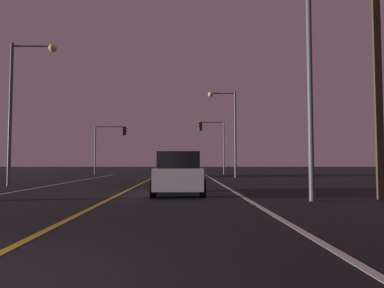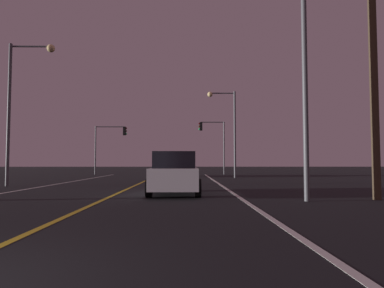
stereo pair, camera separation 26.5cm
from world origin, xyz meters
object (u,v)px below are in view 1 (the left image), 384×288
at_px(street_lamp_right_far, 228,122).
at_px(street_lamp_right_near, 295,49).
at_px(traffic_light_near_left, 111,138).
at_px(utility_pole_right, 377,56).
at_px(car_lead_same_lane, 179,174).
at_px(car_ahead_far, 176,167).
at_px(traffic_light_near_right, 212,135).
at_px(street_lamp_left_mid, 22,94).

bearing_deg(street_lamp_right_far, street_lamp_right_near, 90.30).
bearing_deg(traffic_light_near_left, utility_pole_right, -59.69).
relative_size(car_lead_same_lane, street_lamp_right_far, 0.60).
xyz_separation_m(traffic_light_near_left, utility_pole_right, (14.61, -24.99, 1.20)).
bearing_deg(street_lamp_right_near, traffic_light_near_left, -65.54).
relative_size(car_ahead_far, traffic_light_near_right, 0.76).
height_order(traffic_light_near_right, traffic_light_near_left, traffic_light_near_right).
xyz_separation_m(car_ahead_far, utility_pole_right, (7.52, -19.65, 4.21)).
height_order(car_lead_same_lane, street_lamp_right_far, street_lamp_right_far).
distance_m(street_lamp_left_mid, street_lamp_right_far, 15.76).
relative_size(street_lamp_right_near, street_lamp_left_mid, 1.03).
bearing_deg(street_lamp_left_mid, utility_pole_right, -24.12).
distance_m(car_lead_same_lane, street_lamp_left_mid, 10.75).
xyz_separation_m(street_lamp_left_mid, utility_pole_right, (15.65, -7.01, 0.04)).
distance_m(car_ahead_far, traffic_light_near_right, 7.29).
bearing_deg(car_ahead_far, street_lamp_left_mid, 147.24).
bearing_deg(traffic_light_near_right, traffic_light_near_left, -0.00).
bearing_deg(traffic_light_near_right, car_lead_same_lane, 82.03).
bearing_deg(traffic_light_near_left, street_lamp_right_far, -36.20).
xyz_separation_m(street_lamp_right_near, street_lamp_right_far, (-0.09, 17.01, -0.49)).
bearing_deg(traffic_light_near_left, car_lead_same_lane, -71.63).
distance_m(car_lead_same_lane, utility_pole_right, 8.47).
height_order(car_lead_same_lane, street_lamp_left_mid, street_lamp_left_mid).
distance_m(traffic_light_near_left, street_lamp_right_far, 14.23).
relative_size(car_lead_same_lane, traffic_light_near_right, 0.76).
relative_size(car_lead_same_lane, traffic_light_near_left, 0.84).
bearing_deg(utility_pole_right, street_lamp_right_near, -172.17).
bearing_deg(car_lead_same_lane, street_lamp_right_far, -15.03).
relative_size(car_lead_same_lane, street_lamp_left_mid, 0.55).
height_order(car_lead_same_lane, traffic_light_near_right, traffic_light_near_right).
height_order(car_ahead_far, car_lead_same_lane, same).
relative_size(traffic_light_near_left, utility_pole_right, 0.54).
xyz_separation_m(traffic_light_near_right, street_lamp_right_far, (0.68, -8.39, 0.48)).
xyz_separation_m(car_ahead_far, street_lamp_left_mid, (-8.14, -12.65, 4.18)).
relative_size(traffic_light_near_left, street_lamp_right_far, 0.71).
height_order(car_ahead_far, street_lamp_left_mid, street_lamp_left_mid).
bearing_deg(traffic_light_near_right, street_lamp_right_far, 94.65).
height_order(car_lead_same_lane, traffic_light_near_left, traffic_light_near_left).
xyz_separation_m(car_lead_same_lane, traffic_light_near_left, (-7.59, 22.84, 3.01)).
height_order(street_lamp_right_far, utility_pole_right, utility_pole_right).
bearing_deg(car_lead_same_lane, street_lamp_left_mid, 60.62).
relative_size(traffic_light_near_right, traffic_light_near_left, 1.10).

